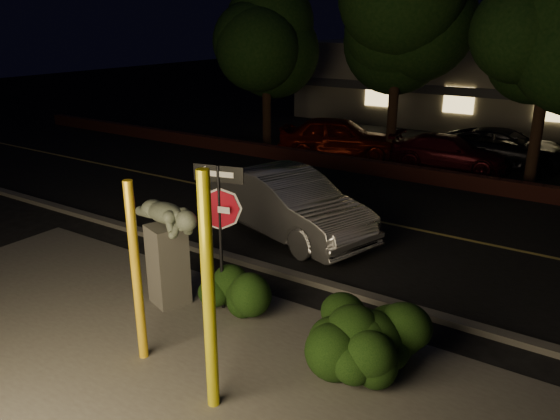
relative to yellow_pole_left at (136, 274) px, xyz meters
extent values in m
plane|color=black|center=(0.84, 10.82, -1.48)|extent=(90.00, 90.00, 0.00)
cube|color=#4C4944|center=(0.84, -0.18, -1.47)|extent=(14.00, 6.00, 0.02)
cube|color=black|center=(0.84, 7.82, -1.47)|extent=(80.00, 8.00, 0.01)
cube|color=#AF9846|center=(0.84, 7.82, -1.46)|extent=(80.00, 0.12, 0.00)
cube|color=#4C4944|center=(0.84, 3.72, -1.42)|extent=(80.00, 0.25, 0.12)
cube|color=#4B1D18|center=(0.84, 12.12, -1.23)|extent=(40.00, 0.35, 0.50)
cube|color=black|center=(0.84, 17.82, -1.47)|extent=(40.00, 12.00, 0.01)
cube|color=#726D5B|center=(0.84, 25.82, 0.52)|extent=(22.00, 10.00, 4.00)
cube|color=#333338|center=(0.84, 20.72, 0.52)|extent=(22.00, 0.20, 0.40)
cube|color=#FFD87F|center=(-5.16, 20.77, 0.12)|extent=(1.40, 0.08, 1.20)
cube|color=#FFD87F|center=(-1.16, 20.77, 0.12)|extent=(1.40, 0.08, 1.20)
cube|color=#FFD87F|center=(2.84, 20.77, 0.12)|extent=(1.40, 0.08, 1.20)
cylinder|color=black|center=(-7.16, 13.82, 0.40)|extent=(0.36, 0.36, 3.75)
ellipsoid|color=black|center=(-7.16, 13.82, 3.88)|extent=(4.60, 4.60, 4.14)
cylinder|color=black|center=(-1.66, 14.02, 0.65)|extent=(0.36, 0.36, 4.25)
cylinder|color=black|center=(3.34, 13.62, 0.52)|extent=(0.36, 0.36, 4.00)
cylinder|color=yellow|center=(0.00, 0.00, 0.00)|extent=(0.15, 0.15, 2.96)
cylinder|color=yellow|center=(1.68, -0.27, 0.24)|extent=(0.17, 0.17, 3.43)
cylinder|color=black|center=(0.07, 1.92, -0.10)|extent=(0.06, 0.06, 2.77)
cube|color=white|center=(0.07, 1.92, 0.50)|extent=(0.41, 0.13, 0.12)
cube|color=black|center=(0.07, 1.92, 1.14)|extent=(0.92, 0.25, 0.30)
cube|color=white|center=(0.07, 1.92, 1.14)|extent=(0.58, 0.16, 0.12)
cube|color=#4C4944|center=(-0.92, 1.55, -0.69)|extent=(0.78, 0.78, 1.57)
sphere|color=gray|center=(-0.11, 1.27, 0.44)|extent=(0.37, 0.37, 0.37)
ellipsoid|color=black|center=(0.48, 1.94, -1.04)|extent=(1.83, 1.19, 0.88)
ellipsoid|color=black|center=(3.01, 2.05, -0.86)|extent=(1.98, 1.21, 1.23)
ellipsoid|color=black|center=(3.14, 1.39, -0.94)|extent=(1.59, 1.04, 1.07)
imported|color=#BABABF|center=(-0.97, 5.77, -0.67)|extent=(5.21, 3.13, 1.62)
imported|color=#660D03|center=(-3.72, 13.80, -0.69)|extent=(5.00, 3.32, 1.58)
imported|color=#3E0810|center=(0.44, 14.35, -0.88)|extent=(4.28, 2.02, 1.20)
imported|color=black|center=(2.03, 15.94, -0.81)|extent=(4.87, 2.35, 1.34)
camera|label=1|loc=(5.95, -5.05, 3.65)|focal=35.00mm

